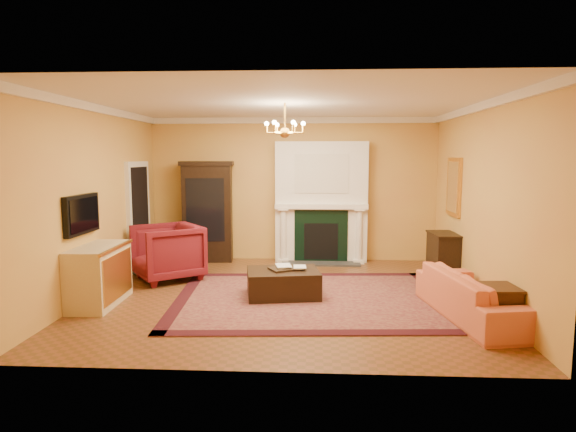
# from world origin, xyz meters

# --- Properties ---
(floor) EXTENTS (6.00, 5.50, 0.02)m
(floor) POSITION_xyz_m (0.00, 0.00, -0.01)
(floor) COLOR brown
(floor) RESTS_ON ground
(ceiling) EXTENTS (6.00, 5.50, 0.02)m
(ceiling) POSITION_xyz_m (0.00, 0.00, 3.01)
(ceiling) COLOR silver
(ceiling) RESTS_ON wall_back
(wall_back) EXTENTS (6.00, 0.02, 3.00)m
(wall_back) POSITION_xyz_m (0.00, 2.76, 1.50)
(wall_back) COLOR gold
(wall_back) RESTS_ON floor
(wall_front) EXTENTS (6.00, 0.02, 3.00)m
(wall_front) POSITION_xyz_m (0.00, -2.76, 1.50)
(wall_front) COLOR gold
(wall_front) RESTS_ON floor
(wall_left) EXTENTS (0.02, 5.50, 3.00)m
(wall_left) POSITION_xyz_m (-3.01, 0.00, 1.50)
(wall_left) COLOR gold
(wall_left) RESTS_ON floor
(wall_right) EXTENTS (0.02, 5.50, 3.00)m
(wall_right) POSITION_xyz_m (3.01, 0.00, 1.50)
(wall_right) COLOR gold
(wall_right) RESTS_ON floor
(fireplace) EXTENTS (1.90, 0.70, 2.50)m
(fireplace) POSITION_xyz_m (0.60, 2.57, 1.19)
(fireplace) COLOR white
(fireplace) RESTS_ON wall_back
(crown_molding) EXTENTS (6.00, 5.50, 0.12)m
(crown_molding) POSITION_xyz_m (0.00, 0.96, 2.94)
(crown_molding) COLOR white
(crown_molding) RESTS_ON ceiling
(doorway) EXTENTS (0.08, 1.05, 2.10)m
(doorway) POSITION_xyz_m (-2.95, 1.70, 1.05)
(doorway) COLOR silver
(doorway) RESTS_ON wall_left
(tv_panel) EXTENTS (0.09, 0.95, 0.58)m
(tv_panel) POSITION_xyz_m (-2.95, -0.60, 1.35)
(tv_panel) COLOR black
(tv_panel) RESTS_ON wall_left
(gilt_mirror) EXTENTS (0.06, 0.76, 1.05)m
(gilt_mirror) POSITION_xyz_m (2.97, 1.40, 1.65)
(gilt_mirror) COLOR gold
(gilt_mirror) RESTS_ON wall_right
(chandelier) EXTENTS (0.63, 0.55, 0.53)m
(chandelier) POSITION_xyz_m (-0.00, 0.00, 2.61)
(chandelier) COLOR gold
(chandelier) RESTS_ON ceiling
(oriental_rug) EXTENTS (4.42, 3.43, 0.02)m
(oriental_rug) POSITION_xyz_m (0.44, -0.17, 0.01)
(oriental_rug) COLOR #4A101C
(oriental_rug) RESTS_ON floor
(china_cabinet) EXTENTS (1.04, 0.55, 2.01)m
(china_cabinet) POSITION_xyz_m (-1.77, 2.49, 1.00)
(china_cabinet) COLOR black
(china_cabinet) RESTS_ON floor
(wingback_armchair) EXTENTS (1.43, 1.44, 1.09)m
(wingback_armchair) POSITION_xyz_m (-2.16, 0.89, 0.55)
(wingback_armchair) COLOR maroon
(wingback_armchair) RESTS_ON floor
(pedestal_table) EXTENTS (0.44, 0.44, 0.79)m
(pedestal_table) POSITION_xyz_m (-2.61, 1.67, 0.46)
(pedestal_table) COLOR black
(pedestal_table) RESTS_ON floor
(commode) EXTENTS (0.59, 1.20, 0.88)m
(commode) POSITION_xyz_m (-2.73, -0.61, 0.44)
(commode) COLOR beige
(commode) RESTS_ON floor
(coral_sofa) EXTENTS (0.96, 2.21, 0.84)m
(coral_sofa) POSITION_xyz_m (2.64, -0.93, 0.42)
(coral_sofa) COLOR #C2623D
(coral_sofa) RESTS_ON floor
(end_table) EXTENTS (0.51, 0.51, 0.56)m
(end_table) POSITION_xyz_m (2.72, -1.45, 0.28)
(end_table) COLOR #351D0E
(end_table) RESTS_ON floor
(console_table) EXTENTS (0.45, 0.74, 0.80)m
(console_table) POSITION_xyz_m (2.78, 1.21, 0.40)
(console_table) COLOR black
(console_table) RESTS_ON floor
(leather_ottoman) EXTENTS (1.22, 0.97, 0.41)m
(leather_ottoman) POSITION_xyz_m (-0.03, -0.07, 0.22)
(leather_ottoman) COLOR black
(leather_ottoman) RESTS_ON oriental_rug
(ottoman_tray) EXTENTS (0.54, 0.50, 0.03)m
(ottoman_tray) POSITION_xyz_m (-0.01, -0.05, 0.44)
(ottoman_tray) COLOR black
(ottoman_tray) RESTS_ON leather_ottoman
(book_a) EXTENTS (0.24, 0.07, 0.32)m
(book_a) POSITION_xyz_m (-0.14, -0.00, 0.61)
(book_a) COLOR gray
(book_a) RESTS_ON ottoman_tray
(book_b) EXTENTS (0.20, 0.03, 0.27)m
(book_b) POSITION_xyz_m (0.14, -0.02, 0.59)
(book_b) COLOR gray
(book_b) RESTS_ON ottoman_tray
(topiary_left) EXTENTS (0.17, 0.17, 0.47)m
(topiary_left) POSITION_xyz_m (-0.11, 2.53, 1.49)
(topiary_left) COLOR tan
(topiary_left) RESTS_ON fireplace
(topiary_right) EXTENTS (0.15, 0.15, 0.41)m
(topiary_right) POSITION_xyz_m (1.38, 2.53, 1.45)
(topiary_right) COLOR tan
(topiary_right) RESTS_ON fireplace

